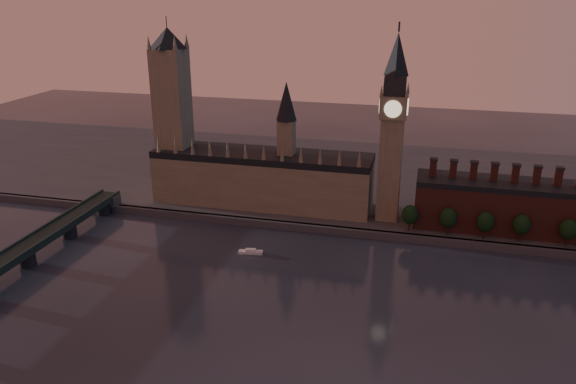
# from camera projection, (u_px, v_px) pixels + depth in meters

# --- Properties ---
(ground) EXTENTS (900.00, 900.00, 0.00)m
(ground) POSITION_uv_depth(u_px,v_px,m) (337.00, 329.00, 222.22)
(ground) COLOR black
(ground) RESTS_ON ground
(north_bank) EXTENTS (900.00, 182.00, 4.00)m
(north_bank) POSITION_uv_depth(u_px,v_px,m) (380.00, 182.00, 383.54)
(north_bank) COLOR #444348
(north_bank) RESTS_ON ground
(palace_of_westminster) EXTENTS (130.00, 30.30, 74.00)m
(palace_of_westminster) POSITION_uv_depth(u_px,v_px,m) (263.00, 176.00, 334.01)
(palace_of_westminster) COLOR gray
(palace_of_westminster) RESTS_ON north_bank
(victoria_tower) EXTENTS (24.00, 24.00, 108.00)m
(victoria_tower) POSITION_uv_depth(u_px,v_px,m) (173.00, 109.00, 333.82)
(victoria_tower) COLOR gray
(victoria_tower) RESTS_ON north_bank
(big_ben) EXTENTS (15.00, 15.00, 107.00)m
(big_ben) POSITION_uv_depth(u_px,v_px,m) (393.00, 127.00, 300.36)
(big_ben) COLOR gray
(big_ben) RESTS_ON north_bank
(chimney_block) EXTENTS (110.00, 25.00, 37.00)m
(chimney_block) POSITION_uv_depth(u_px,v_px,m) (521.00, 206.00, 297.87)
(chimney_block) COLOR brown
(chimney_block) RESTS_ON north_bank
(embankment_tree_0) EXTENTS (8.60, 8.60, 14.88)m
(embankment_tree_0) POSITION_uv_depth(u_px,v_px,m) (410.00, 215.00, 298.36)
(embankment_tree_0) COLOR black
(embankment_tree_0) RESTS_ON north_bank
(embankment_tree_1) EXTENTS (8.60, 8.60, 14.88)m
(embankment_tree_1) POSITION_uv_depth(u_px,v_px,m) (448.00, 218.00, 294.24)
(embankment_tree_1) COLOR black
(embankment_tree_1) RESTS_ON north_bank
(embankment_tree_2) EXTENTS (8.60, 8.60, 14.88)m
(embankment_tree_2) POSITION_uv_depth(u_px,v_px,m) (485.00, 222.00, 289.42)
(embankment_tree_2) COLOR black
(embankment_tree_2) RESTS_ON north_bank
(embankment_tree_3) EXTENTS (8.60, 8.60, 14.88)m
(embankment_tree_3) POSITION_uv_depth(u_px,v_px,m) (521.00, 225.00, 285.98)
(embankment_tree_3) COLOR black
(embankment_tree_3) RESTS_ON north_bank
(embankment_tree_4) EXTENTS (8.60, 8.60, 14.88)m
(embankment_tree_4) POSITION_uv_depth(u_px,v_px,m) (568.00, 229.00, 280.34)
(embankment_tree_4) COLOR black
(embankment_tree_4) RESTS_ON north_bank
(river_boat) EXTENTS (12.68, 5.43, 2.45)m
(river_boat) POSITION_uv_depth(u_px,v_px,m) (251.00, 252.00, 284.93)
(river_boat) COLOR silver
(river_boat) RESTS_ON ground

